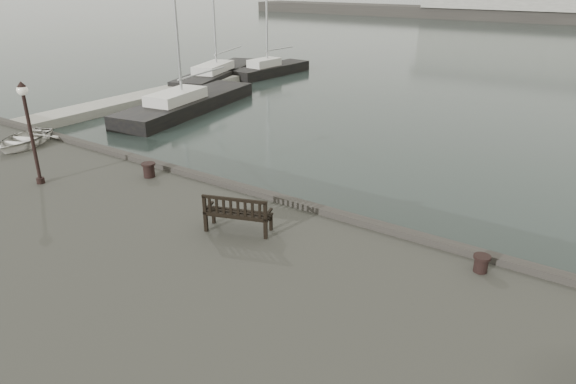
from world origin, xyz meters
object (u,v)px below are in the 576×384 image
at_px(lamp_post, 28,120).
at_px(bollard_right, 481,264).
at_px(yacht_d, 271,72).
at_px(yacht_c, 189,107).
at_px(bollard_left, 149,170).
at_px(yacht_b, 220,76).
at_px(dinghy, 23,139).
at_px(bench, 238,220).

bearing_deg(lamp_post, bollard_right, 11.04).
bearing_deg(yacht_d, yacht_c, -72.39).
xyz_separation_m(bollard_left, yacht_c, (-9.86, 11.61, -1.55)).
xyz_separation_m(yacht_b, yacht_c, (5.23, -8.83, -0.00)).
bearing_deg(lamp_post, bollard_left, 43.93).
bearing_deg(dinghy, bench, -28.56).
height_order(yacht_c, yacht_d, yacht_c).
distance_m(bollard_right, lamp_post, 13.29).
bearing_deg(bench, yacht_d, 105.22).
bearing_deg(bollard_left, yacht_b, 126.44).
xyz_separation_m(bench, yacht_d, (-17.74, 25.51, -1.64)).
bearing_deg(bench, yacht_c, 119.06).
xyz_separation_m(bollard_left, dinghy, (-6.46, -0.52, 0.05)).
bearing_deg(yacht_c, dinghy, -83.90).
xyz_separation_m(bollard_left, bollard_right, (10.51, 0.20, -0.04)).
distance_m(yacht_b, yacht_d, 4.34).
bearing_deg(bench, lamp_post, 168.21).
bearing_deg(dinghy, yacht_b, 87.92).
bearing_deg(yacht_b, lamp_post, -78.50).
distance_m(bollard_left, yacht_b, 25.46).
xyz_separation_m(lamp_post, yacht_d, (-10.48, 26.50, -3.38)).
height_order(bollard_right, lamp_post, lamp_post).
distance_m(bench, yacht_c, 19.66).
distance_m(bench, yacht_d, 31.11).
distance_m(bollard_left, yacht_d, 27.45).
height_order(lamp_post, dinghy, lamp_post).
bearing_deg(yacht_b, bollard_right, -55.96).
height_order(bollard_left, yacht_c, yacht_c).
relative_size(bollard_left, yacht_b, 0.03).
relative_size(bench, yacht_c, 0.12).
height_order(yacht_b, yacht_d, yacht_b).
bearing_deg(yacht_d, bollard_right, -41.66).
relative_size(dinghy, yacht_d, 0.27).
relative_size(yacht_c, yacht_d, 1.46).
bearing_deg(yacht_d, lamp_post, -64.37).
bearing_deg(yacht_b, yacht_c, -76.97).
xyz_separation_m(bollard_left, yacht_d, (-12.89, 24.18, -1.56)).
bearing_deg(yacht_b, dinghy, -85.24).
distance_m(bollard_left, dinghy, 6.48).
bearing_deg(yacht_c, bench, -50.91).
bearing_deg(bollard_left, bollard_right, 1.09).
relative_size(lamp_post, yacht_b, 0.21).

